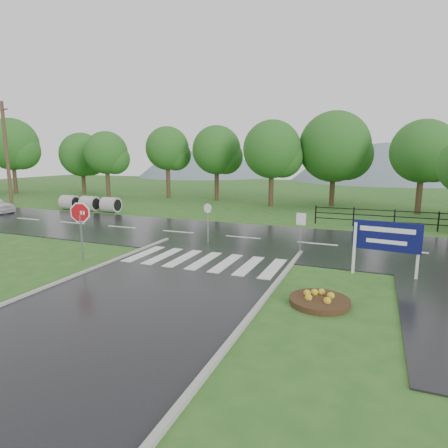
% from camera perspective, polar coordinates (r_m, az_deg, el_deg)
% --- Properties ---
extents(ground, '(120.00, 120.00, 0.00)m').
position_cam_1_polar(ground, '(11.87, -13.53, -11.90)').
color(ground, '#2C5D1F').
rests_on(ground, ground).
extents(main_road, '(90.00, 8.00, 0.04)m').
position_cam_1_polar(main_road, '(20.45, 2.88, -2.16)').
color(main_road, black).
rests_on(main_road, ground).
extents(walkway, '(2.20, 11.00, 0.04)m').
position_cam_1_polar(walkway, '(13.76, 29.43, -9.84)').
color(walkway, '#242426').
rests_on(walkway, ground).
extents(crosswalk, '(6.50, 2.80, 0.02)m').
position_cam_1_polar(crosswalk, '(15.94, -3.05, -5.58)').
color(crosswalk, silver).
rests_on(crosswalk, ground).
extents(curb_right, '(0.15, 24.00, 0.12)m').
position_cam_1_polar(curb_right, '(7.23, -8.28, -27.67)').
color(curb_right, '#A3A39B').
rests_on(curb_right, ground).
extents(fence_west, '(9.58, 0.08, 1.20)m').
position_cam_1_polar(fence_west, '(25.18, 24.55, 0.96)').
color(fence_west, black).
rests_on(fence_west, ground).
extents(hills, '(102.00, 48.00, 48.00)m').
position_cam_1_polar(hills, '(76.59, 19.02, -5.29)').
color(hills, slate).
rests_on(hills, ground).
extents(treeline, '(83.20, 5.20, 10.00)m').
position_cam_1_polar(treeline, '(33.62, 12.37, 2.57)').
color(treeline, '#215B1C').
rests_on(treeline, ground).
extents(culvert_pipes, '(5.50, 1.20, 1.20)m').
position_cam_1_polar(culvert_pipes, '(32.29, -19.78, 2.96)').
color(culvert_pipes, '#9E9B93').
rests_on(culvert_pipes, ground).
extents(stop_sign, '(1.14, 0.36, 2.67)m').
position_cam_1_polar(stop_sign, '(16.94, -21.05, 0.92)').
color(stop_sign, '#939399').
rests_on(stop_sign, ground).
extents(estate_billboard, '(2.36, 0.33, 2.07)m').
position_cam_1_polar(estate_billboard, '(14.93, 23.50, -2.14)').
color(estate_billboard, silver).
rests_on(estate_billboard, ground).
extents(flower_bed, '(1.82, 1.82, 0.36)m').
position_cam_1_polar(flower_bed, '(11.91, 14.36, -11.16)').
color(flower_bed, '#332111').
rests_on(flower_bed, ground).
extents(reg_sign_small, '(0.43, 0.08, 1.96)m').
position_cam_1_polar(reg_sign_small, '(16.84, 11.64, -0.22)').
color(reg_sign_small, '#939399').
rests_on(reg_sign_small, ground).
extents(reg_sign_round, '(0.47, 0.13, 2.06)m').
position_cam_1_polar(reg_sign_round, '(19.03, -2.49, 0.94)').
color(reg_sign_round, '#939399').
rests_on(reg_sign_round, ground).
extents(utility_pole_west, '(1.62, 0.36, 9.13)m').
position_cam_1_polar(utility_pole_west, '(39.36, -30.20, 9.31)').
color(utility_pole_west, '#473523').
rests_on(utility_pole_west, ground).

